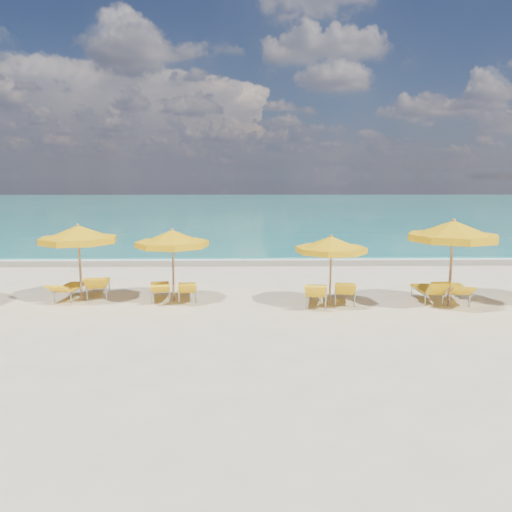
{
  "coord_description": "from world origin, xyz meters",
  "views": [
    {
      "loc": [
        -0.31,
        -14.9,
        3.82
      ],
      "look_at": [
        0.0,
        1.5,
        1.2
      ],
      "focal_mm": 35.0,
      "sensor_mm": 36.0,
      "label": 1
    }
  ],
  "objects": [
    {
      "name": "ground_plane",
      "position": [
        0.0,
        0.0,
        0.0
      ],
      "size": [
        120.0,
        120.0,
        0.0
      ],
      "primitive_type": "plane",
      "color": "beige"
    },
    {
      "name": "ocean",
      "position": [
        0.0,
        48.0,
        0.0
      ],
      "size": [
        120.0,
        80.0,
        0.3
      ],
      "primitive_type": "cube",
      "color": "#157870",
      "rests_on": "ground"
    },
    {
      "name": "wet_sand_band",
      "position": [
        0.0,
        7.4,
        0.0
      ],
      "size": [
        120.0,
        2.6,
        0.01
      ],
      "primitive_type": "cube",
      "color": "tan",
      "rests_on": "ground"
    },
    {
      "name": "foam_line",
      "position": [
        0.0,
        8.2,
        0.0
      ],
      "size": [
        120.0,
        1.2,
        0.03
      ],
      "primitive_type": "cube",
      "color": "white",
      "rests_on": "ground"
    },
    {
      "name": "whitecap_near",
      "position": [
        -6.0,
        17.0,
        0.0
      ],
      "size": [
        14.0,
        0.36,
        0.05
      ],
      "primitive_type": "cube",
      "color": "white",
      "rests_on": "ground"
    },
    {
      "name": "whitecap_far",
      "position": [
        8.0,
        24.0,
        0.0
      ],
      "size": [
        18.0,
        0.3,
        0.05
      ],
      "primitive_type": "cube",
      "color": "white",
      "rests_on": "ground"
    },
    {
      "name": "umbrella_2",
      "position": [
        -5.48,
        0.38,
        2.05
      ],
      "size": [
        2.81,
        2.81,
        2.41
      ],
      "rotation": [
        0.0,
        0.0,
        -0.21
      ],
      "color": "#A27B51",
      "rests_on": "ground"
    },
    {
      "name": "umbrella_3",
      "position": [
        -2.57,
        0.19,
        1.94
      ],
      "size": [
        2.67,
        2.67,
        2.27
      ],
      "rotation": [
        0.0,
        0.0,
        0.21
      ],
      "color": "#A27B51",
      "rests_on": "ground"
    },
    {
      "name": "umbrella_4",
      "position": [
        2.18,
        -0.42,
        1.83
      ],
      "size": [
        2.55,
        2.55,
        2.14
      ],
      "rotation": [
        0.0,
        0.0,
        -0.23
      ],
      "color": "#A27B51",
      "rests_on": "ground"
    },
    {
      "name": "umbrella_5",
      "position": [
        5.69,
        -0.6,
        2.24
      ],
      "size": [
        2.7,
        2.7,
        2.63
      ],
      "rotation": [
        0.0,
        0.0,
        -0.04
      ],
      "color": "#A27B51",
      "rests_on": "ground"
    },
    {
      "name": "lounger_2_left",
      "position": [
        -5.89,
        0.56,
        0.21
      ],
      "size": [
        0.72,
        1.84,
        0.69
      ],
      "rotation": [
        0.0,
        0.0,
        -0.08
      ],
      "color": "#A5A8AD",
      "rests_on": "ground"
    },
    {
      "name": "lounger_2_right",
      "position": [
        -5.11,
        0.95,
        0.24
      ],
      "size": [
        0.99,
        2.02,
        0.83
      ],
      "rotation": [
        0.0,
        0.0,
        0.19
      ],
      "color": "#A5A8AD",
      "rests_on": "ground"
    },
    {
      "name": "lounger_3_left",
      "position": [
        -3.04,
        0.48,
        0.22
      ],
      "size": [
        0.92,
        1.92,
        0.71
      ],
      "rotation": [
        0.0,
        0.0,
        0.18
      ],
      "color": "#A5A8AD",
      "rests_on": "ground"
    },
    {
      "name": "lounger_3_right",
      "position": [
        -2.18,
        0.43,
        0.21
      ],
      "size": [
        0.77,
        1.8,
        0.72
      ],
      "rotation": [
        0.0,
        0.0,
        0.12
      ],
      "color": "#A5A8AD",
      "rests_on": "ground"
    },
    {
      "name": "lounger_4_left",
      "position": [
        1.79,
        -0.27,
        0.23
      ],
      "size": [
        0.94,
        1.98,
        0.84
      ],
      "rotation": [
        0.0,
        0.0,
        -0.17
      ],
      "color": "#A5A8AD",
      "rests_on": "ground"
    },
    {
      "name": "lounger_4_right",
      "position": [
        2.71,
        0.04,
        0.23
      ],
      "size": [
        0.96,
        1.97,
        0.82
      ],
      "rotation": [
        0.0,
        0.0,
        -0.19
      ],
      "color": "#A5A8AD",
      "rests_on": "ground"
    },
    {
      "name": "lounger_5_left",
      "position": [
        5.27,
        0.01,
        0.22
      ],
      "size": [
        0.63,
        1.74,
        0.85
      ],
      "rotation": [
        0.0,
        0.0,
        0.01
      ],
      "color": "#A5A8AD",
      "rests_on": "ground"
    },
    {
      "name": "lounger_5_right",
      "position": [
        6.11,
        -0.06,
        0.23
      ],
      "size": [
        1.0,
        2.07,
        0.75
      ],
      "rotation": [
        0.0,
        0.0,
        -0.19
      ],
      "color": "#A5A8AD",
      "rests_on": "ground"
    }
  ]
}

